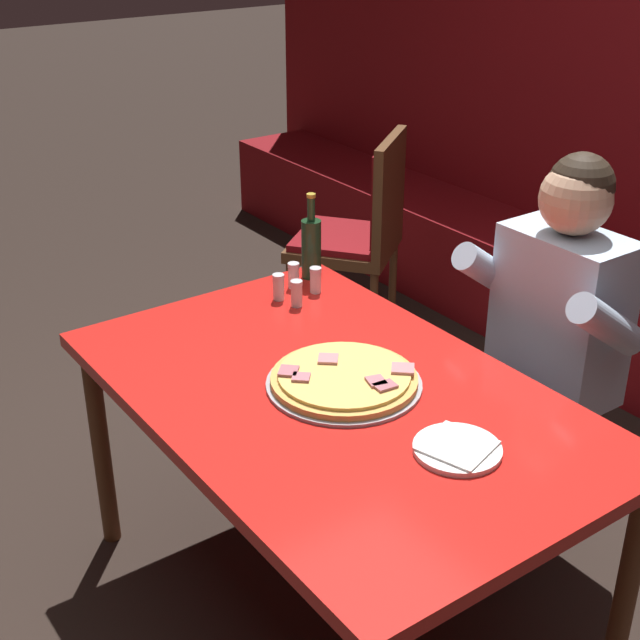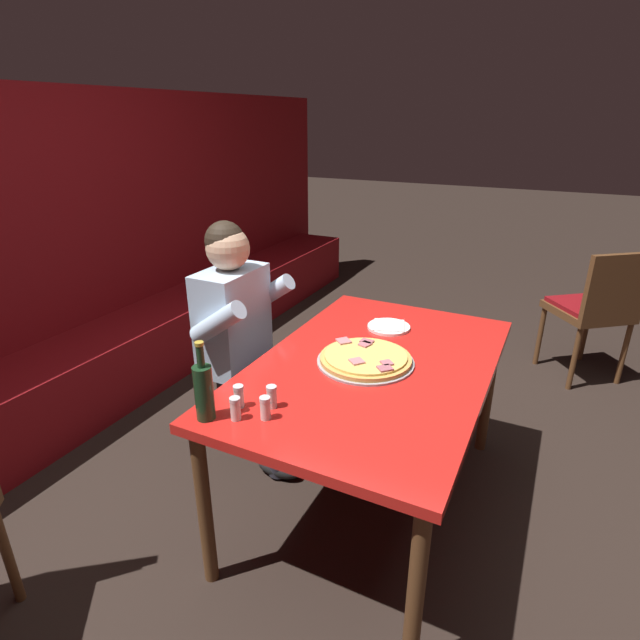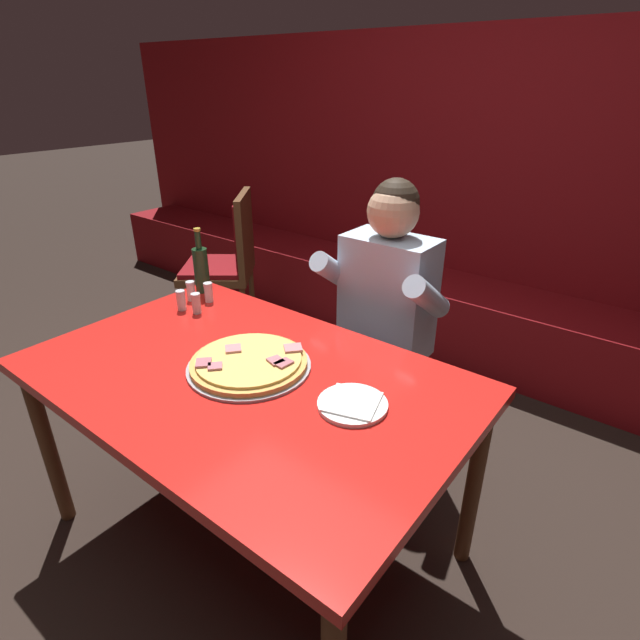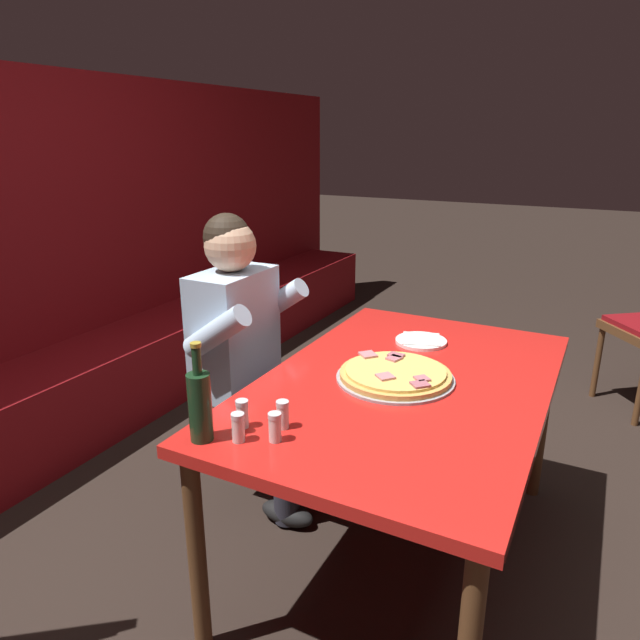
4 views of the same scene
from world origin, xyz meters
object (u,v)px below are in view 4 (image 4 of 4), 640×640
(shaker_black_pepper, at_px, (242,415))
(main_dining_table, at_px, (405,399))
(shaker_parmesan, at_px, (283,416))
(diner_seated_blue_shirt, at_px, (252,351))
(plate_white_paper, at_px, (421,341))
(pizza, at_px, (395,375))
(beer_bottle, at_px, (200,404))
(shaker_red_pepper_flakes, at_px, (238,429))
(shaker_oregano, at_px, (275,428))

(shaker_black_pepper, bearing_deg, main_dining_table, -30.50)
(shaker_parmesan, bearing_deg, diner_seated_blue_shirt, 40.95)
(diner_seated_blue_shirt, bearing_deg, plate_white_paper, -63.68)
(pizza, height_order, beer_bottle, beer_bottle)
(main_dining_table, bearing_deg, plate_white_paper, 10.18)
(plate_white_paper, distance_m, shaker_black_pepper, 0.96)
(shaker_red_pepper_flakes, distance_m, shaker_parmesan, 0.14)
(pizza, distance_m, shaker_red_pepper_flakes, 0.65)
(shaker_oregano, bearing_deg, shaker_black_pepper, 79.33)
(diner_seated_blue_shirt, bearing_deg, pizza, -97.38)
(pizza, distance_m, shaker_oregano, 0.57)
(plate_white_paper, height_order, diner_seated_blue_shirt, diner_seated_blue_shirt)
(plate_white_paper, relative_size, shaker_black_pepper, 2.44)
(pizza, bearing_deg, shaker_oregano, 164.41)
(pizza, relative_size, plate_white_paper, 1.98)
(pizza, relative_size, shaker_oregano, 4.83)
(shaker_parmesan, distance_m, diner_seated_blue_shirt, 0.75)
(beer_bottle, bearing_deg, main_dining_table, -30.24)
(pizza, xyz_separation_m, shaker_oregano, (-0.55, 0.15, 0.02))
(shaker_parmesan, bearing_deg, plate_white_paper, -9.08)
(pizza, bearing_deg, beer_bottle, 151.84)
(diner_seated_blue_shirt, bearing_deg, shaker_red_pepper_flakes, -148.66)
(beer_bottle, height_order, diner_seated_blue_shirt, diner_seated_blue_shirt)
(pizza, bearing_deg, shaker_parmesan, 160.11)
(beer_bottle, relative_size, shaker_parmesan, 3.40)
(shaker_red_pepper_flakes, xyz_separation_m, shaker_oregano, (0.05, -0.09, 0.00))
(plate_white_paper, relative_size, shaker_oregano, 2.44)
(main_dining_table, xyz_separation_m, beer_bottle, (-0.65, 0.38, 0.18))
(shaker_black_pepper, bearing_deg, pizza, -27.99)
(shaker_black_pepper, xyz_separation_m, shaker_parmesan, (0.05, -0.11, 0.00))
(shaker_oregano, xyz_separation_m, shaker_parmesan, (0.07, 0.02, 0.00))
(shaker_oregano, height_order, diner_seated_blue_shirt, diner_seated_blue_shirt)
(diner_seated_blue_shirt, bearing_deg, shaker_black_pepper, -148.13)
(plate_white_paper, height_order, shaker_parmesan, shaker_parmesan)
(shaker_black_pepper, relative_size, diner_seated_blue_shirt, 0.07)
(shaker_oregano, relative_size, diner_seated_blue_shirt, 0.07)
(beer_bottle, height_order, shaker_parmesan, beer_bottle)
(main_dining_table, relative_size, plate_white_paper, 7.02)
(plate_white_paper, bearing_deg, beer_bottle, 163.39)
(shaker_oregano, bearing_deg, pizza, -15.59)
(shaker_red_pepper_flakes, xyz_separation_m, shaker_parmesan, (0.12, -0.07, 0.00))
(shaker_red_pepper_flakes, bearing_deg, shaker_parmesan, -30.13)
(plate_white_paper, xyz_separation_m, shaker_red_pepper_flakes, (-1.00, 0.21, 0.03))
(pizza, distance_m, plate_white_paper, 0.40)
(main_dining_table, xyz_separation_m, diner_seated_blue_shirt, (0.08, 0.70, 0.03))
(main_dining_table, height_order, shaker_black_pepper, shaker_black_pepper)
(shaker_red_pepper_flakes, relative_size, shaker_parmesan, 1.00)
(shaker_oregano, bearing_deg, diner_seated_blue_shirt, 38.56)
(plate_white_paper, height_order, beer_bottle, beer_bottle)
(shaker_parmesan, bearing_deg, shaker_black_pepper, 114.89)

